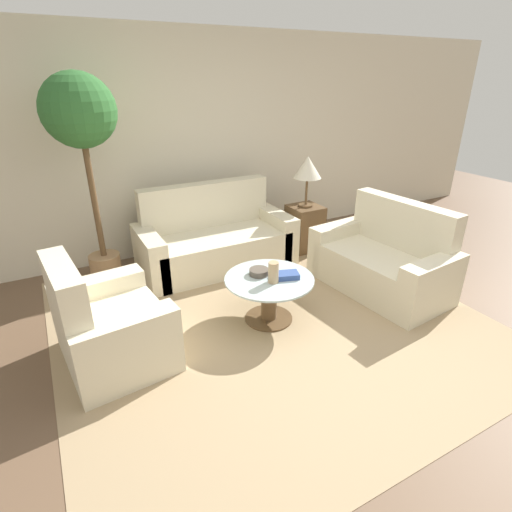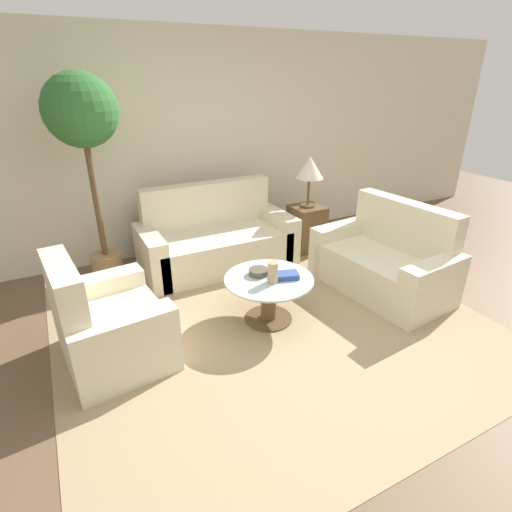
{
  "view_description": "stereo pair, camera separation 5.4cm",
  "coord_description": "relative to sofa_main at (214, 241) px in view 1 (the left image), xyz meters",
  "views": [
    {
      "loc": [
        -1.76,
        -1.94,
        2.09
      ],
      "look_at": [
        -0.15,
        1.03,
        0.55
      ],
      "focal_mm": 28.0,
      "sensor_mm": 36.0,
      "label": 1
    },
    {
      "loc": [
        -1.71,
        -1.97,
        2.09
      ],
      "look_at": [
        -0.15,
        1.03,
        0.55
      ],
      "focal_mm": 28.0,
      "sensor_mm": 36.0,
      "label": 2
    }
  ],
  "objects": [
    {
      "name": "wall_back",
      "position": [
        0.11,
        0.67,
        1.01
      ],
      "size": [
        10.0,
        0.06,
        2.6
      ],
      "color": "beige",
      "rests_on": "ground_plane"
    },
    {
      "name": "ground_plane",
      "position": [
        0.11,
        -2.15,
        -0.29
      ],
      "size": [
        14.0,
        14.0,
        0.0
      ],
      "primitive_type": "plane",
      "color": "brown"
    },
    {
      "name": "book_stack",
      "position": [
        0.09,
        -1.43,
        0.17
      ],
      "size": [
        0.26,
        0.2,
        0.05
      ],
      "rotation": [
        0.0,
        0.0,
        -0.32
      ],
      "color": "#334C8C",
      "rests_on": "coffee_table"
    },
    {
      "name": "sofa_main",
      "position": [
        0.0,
        0.0,
        0.0
      ],
      "size": [
        1.78,
        0.82,
        0.94
      ],
      "color": "beige",
      "rests_on": "ground_plane"
    },
    {
      "name": "armchair",
      "position": [
        -1.45,
        -1.27,
        -0.0
      ],
      "size": [
        0.84,
        1.01,
        0.9
      ],
      "rotation": [
        0.0,
        0.0,
        1.68
      ],
      "color": "beige",
      "rests_on": "ground_plane"
    },
    {
      "name": "vase",
      "position": [
        -0.05,
        -1.45,
        0.24
      ],
      "size": [
        0.09,
        0.09,
        0.19
      ],
      "color": "tan",
      "rests_on": "coffee_table"
    },
    {
      "name": "coffee_table",
      "position": [
        -0.04,
        -1.37,
        -0.01
      ],
      "size": [
        0.81,
        0.81,
        0.43
      ],
      "color": "brown",
      "rests_on": "ground_plane"
    },
    {
      "name": "loveseat",
      "position": [
        1.35,
        -1.4,
        -0.0
      ],
      "size": [
        0.9,
        1.47,
        0.92
      ],
      "rotation": [
        0.0,
        0.0,
        -1.48
      ],
      "color": "beige",
      "rests_on": "ground_plane"
    },
    {
      "name": "table_lamp",
      "position": [
        1.2,
        -0.14,
        0.76
      ],
      "size": [
        0.34,
        0.34,
        0.62
      ],
      "color": "brown",
      "rests_on": "side_table"
    },
    {
      "name": "bowl",
      "position": [
        -0.09,
        -1.26,
        0.17
      ],
      "size": [
        0.18,
        0.18,
        0.06
      ],
      "color": "brown",
      "rests_on": "coffee_table"
    },
    {
      "name": "rug",
      "position": [
        -0.04,
        -1.37,
        -0.29
      ],
      "size": [
        3.69,
        3.56,
        0.01
      ],
      "color": "tan",
      "rests_on": "ground_plane"
    },
    {
      "name": "potted_plant",
      "position": [
        -1.24,
        0.02,
        1.32
      ],
      "size": [
        0.67,
        0.67,
        2.13
      ],
      "color": "#93704C",
      "rests_on": "ground_plane"
    },
    {
      "name": "side_table",
      "position": [
        1.2,
        -0.14,
        -0.0
      ],
      "size": [
        0.39,
        0.39,
        0.58
      ],
      "color": "brown",
      "rests_on": "ground_plane"
    }
  ]
}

